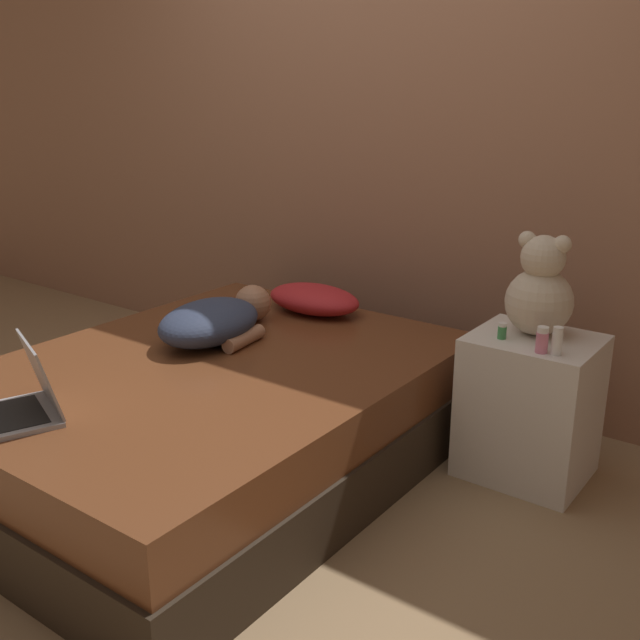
{
  "coord_description": "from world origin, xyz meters",
  "views": [
    {
      "loc": [
        1.94,
        -1.9,
        1.49
      ],
      "look_at": [
        0.36,
        0.24,
        0.63
      ],
      "focal_mm": 42.0,
      "sensor_mm": 36.0,
      "label": 1
    }
  ],
  "objects_px": {
    "pillow": "(314,299)",
    "bottle_white": "(557,341)",
    "person_lying": "(216,320)",
    "teddy_bear": "(540,291)",
    "laptop": "(24,400)",
    "bottle_green": "(502,331)",
    "bottle_pink": "(542,340)"
  },
  "relations": [
    {
      "from": "teddy_bear",
      "to": "bottle_pink",
      "type": "distance_m",
      "value": 0.24
    },
    {
      "from": "pillow",
      "to": "bottle_green",
      "type": "height_order",
      "value": "bottle_green"
    },
    {
      "from": "person_lying",
      "to": "teddy_bear",
      "type": "bearing_deg",
      "value": 16.52
    },
    {
      "from": "pillow",
      "to": "bottle_white",
      "type": "height_order",
      "value": "bottle_white"
    },
    {
      "from": "bottle_green",
      "to": "teddy_bear",
      "type": "bearing_deg",
      "value": 57.55
    },
    {
      "from": "pillow",
      "to": "person_lying",
      "type": "bearing_deg",
      "value": -101.35
    },
    {
      "from": "bottle_white",
      "to": "bottle_green",
      "type": "height_order",
      "value": "bottle_white"
    },
    {
      "from": "laptop",
      "to": "bottle_green",
      "type": "relative_size",
      "value": 5.99
    },
    {
      "from": "laptop",
      "to": "bottle_pink",
      "type": "xyz_separation_m",
      "value": [
        1.23,
        1.25,
        0.11
      ]
    },
    {
      "from": "pillow",
      "to": "laptop",
      "type": "bearing_deg",
      "value": -92.88
    },
    {
      "from": "laptop",
      "to": "teddy_bear",
      "type": "relative_size",
      "value": 0.96
    },
    {
      "from": "bottle_pink",
      "to": "person_lying",
      "type": "bearing_deg",
      "value": -165.2
    },
    {
      "from": "pillow",
      "to": "laptop",
      "type": "height_order",
      "value": "laptop"
    },
    {
      "from": "person_lying",
      "to": "teddy_bear",
      "type": "relative_size",
      "value": 1.73
    },
    {
      "from": "pillow",
      "to": "person_lying",
      "type": "xyz_separation_m",
      "value": [
        -0.11,
        -0.54,
        0.02
      ]
    },
    {
      "from": "pillow",
      "to": "bottle_green",
      "type": "distance_m",
      "value": 1.0
    },
    {
      "from": "teddy_bear",
      "to": "bottle_green",
      "type": "height_order",
      "value": "teddy_bear"
    },
    {
      "from": "pillow",
      "to": "teddy_bear",
      "type": "bearing_deg",
      "value": -0.97
    },
    {
      "from": "laptop",
      "to": "bottle_white",
      "type": "distance_m",
      "value": 1.8
    },
    {
      "from": "bottle_green",
      "to": "pillow",
      "type": "bearing_deg",
      "value": 171.48
    },
    {
      "from": "laptop",
      "to": "person_lying",
      "type": "bearing_deg",
      "value": 114.0
    },
    {
      "from": "laptop",
      "to": "pillow",
      "type": "bearing_deg",
      "value": 108.96
    },
    {
      "from": "pillow",
      "to": "teddy_bear",
      "type": "distance_m",
      "value": 1.09
    },
    {
      "from": "pillow",
      "to": "bottle_green",
      "type": "relative_size",
      "value": 7.61
    },
    {
      "from": "pillow",
      "to": "laptop",
      "type": "relative_size",
      "value": 1.27
    },
    {
      "from": "pillow",
      "to": "person_lying",
      "type": "height_order",
      "value": "person_lying"
    },
    {
      "from": "laptop",
      "to": "teddy_bear",
      "type": "height_order",
      "value": "teddy_bear"
    },
    {
      "from": "bottle_green",
      "to": "person_lying",
      "type": "bearing_deg",
      "value": -160.42
    },
    {
      "from": "laptop",
      "to": "teddy_bear",
      "type": "xyz_separation_m",
      "value": [
        1.14,
        1.44,
        0.23
      ]
    },
    {
      "from": "teddy_bear",
      "to": "bottle_pink",
      "type": "relative_size",
      "value": 4.06
    },
    {
      "from": "person_lying",
      "to": "laptop",
      "type": "relative_size",
      "value": 1.81
    },
    {
      "from": "person_lying",
      "to": "laptop",
      "type": "xyz_separation_m",
      "value": [
        0.03,
        -0.92,
        -0.03
      ]
    }
  ]
}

